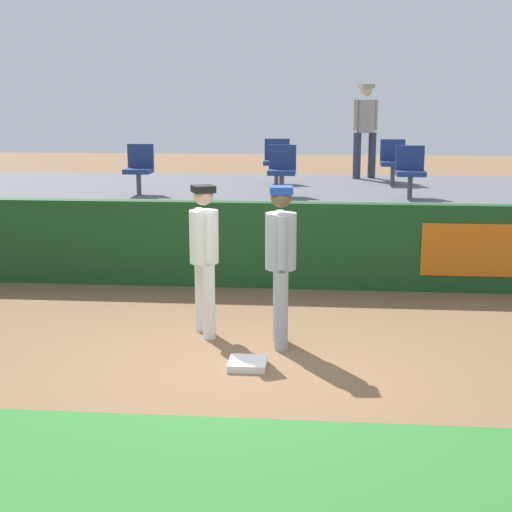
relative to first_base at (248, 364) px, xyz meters
name	(u,v)px	position (x,y,z in m)	size (l,w,h in m)	color
ground_plane	(243,368)	(-0.05, -0.03, -0.04)	(60.00, 60.00, 0.00)	brown
grass_foreground_strip	(203,500)	(-0.05, -2.68, -0.04)	(18.00, 2.80, 0.01)	#2D722D
first_base	(248,364)	(0.00, 0.00, 0.00)	(0.40, 0.40, 0.08)	white
player_fielder_home	(204,250)	(-0.62, 1.09, 1.01)	(0.46, 0.58, 1.81)	white
player_runner_visitor	(281,255)	(0.30, 0.75, 1.03)	(0.39, 0.52, 1.85)	#9EA3AD
field_wall	(268,245)	(-0.03, 3.44, 0.61)	(18.00, 0.26, 1.29)	#19471E
bleacher_platform	(278,220)	(-0.05, 6.01, 0.56)	(18.00, 4.80, 1.20)	#59595E
seat_back_right	(393,159)	(2.06, 6.68, 1.63)	(0.46, 0.44, 0.84)	#4C4C51
seat_front_right	(410,169)	(2.19, 4.88, 1.63)	(0.47, 0.44, 0.84)	#4C4C51
seat_front_left	(139,166)	(-2.34, 4.88, 1.63)	(0.44, 0.44, 0.84)	#4C4C51
seat_front_center	(282,167)	(0.08, 4.88, 1.63)	(0.46, 0.44, 0.84)	#4C4C51
seat_back_center	(277,159)	(-0.12, 6.68, 1.64)	(0.48, 0.44, 0.84)	#4C4C51
spectator_hooded	(365,124)	(1.59, 7.74, 2.25)	(0.49, 0.46, 1.87)	#33384C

